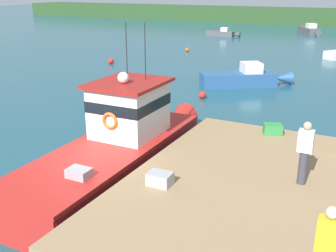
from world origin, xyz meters
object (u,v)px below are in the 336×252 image
deckhand_by_the_boat (305,152)px  moored_boat_mid_harbor (222,33)px  moored_boat_outer_mooring (310,30)px  mooring_buoy_channel_marker (187,50)px  crate_single_by_cleat (273,129)px  mooring_buoy_outer (111,61)px  deckhand_further_back (327,251)px  main_fishing_boat (120,146)px  crate_single_far (160,179)px  moored_boat_off_the_point (244,78)px  mooring_buoy_inshore (202,95)px

deckhand_by_the_boat → moored_boat_mid_harbor: size_ratio=0.39×
moored_boat_outer_mooring → mooring_buoy_channel_marker: moored_boat_outer_mooring is taller
crate_single_by_cleat → moored_boat_mid_harbor: bearing=112.4°
moored_boat_outer_mooring → crate_single_by_cleat: bearing=-82.7°
moored_boat_outer_mooring → mooring_buoy_outer: moored_boat_outer_mooring is taller
deckhand_further_back → moored_boat_outer_mooring: deckhand_further_back is taller
deckhand_further_back → mooring_buoy_outer: (-18.58, 20.87, -1.84)m
crate_single_by_cleat → moored_boat_outer_mooring: size_ratio=0.12×
mooring_buoy_channel_marker → main_fishing_boat: bearing=-70.0°
moored_boat_outer_mooring → deckhand_further_back: bearing=-81.0°
mooring_buoy_channel_marker → deckhand_further_back: bearing=-61.8°
crate_single_far → deckhand_by_the_boat: bearing=28.4°
main_fishing_boat → moored_boat_off_the_point: 14.03m
crate_single_by_cleat → deckhand_by_the_boat: (1.51, -3.28, 0.69)m
mooring_buoy_outer → moored_boat_off_the_point: bearing=-11.9°
moored_boat_off_the_point → mooring_buoy_outer: (-11.73, 2.48, -0.28)m
main_fishing_boat → moored_boat_outer_mooring: 46.16m
main_fishing_boat → moored_boat_outer_mooring: (-1.31, 46.13, -0.54)m
mooring_buoy_channel_marker → mooring_buoy_outer: 9.06m
main_fishing_boat → crate_single_far: bearing=-39.2°
deckhand_by_the_boat → mooring_buoy_outer: deckhand_by_the_boat is taller
deckhand_further_back → moored_boat_off_the_point: (-6.85, 18.39, -1.56)m
deckhand_by_the_boat → moored_boat_outer_mooring: 47.13m
crate_single_by_cleat → mooring_buoy_inshore: size_ratio=1.49×
crate_single_by_cleat → crate_single_far: 5.23m
moored_boat_off_the_point → moored_boat_mid_harbor: size_ratio=1.27×
mooring_buoy_outer → crate_single_far: bearing=-52.2°
crate_single_by_cleat → deckhand_by_the_boat: deckhand_by_the_boat is taller
mooring_buoy_inshore → mooring_buoy_outer: bearing=148.7°
moored_boat_mid_harbor → deckhand_by_the_boat: bearing=-67.4°
deckhand_further_back → mooring_buoy_channel_marker: bearing=118.2°
moored_boat_mid_harbor → mooring_buoy_channel_marker: size_ratio=12.10×
deckhand_by_the_boat → mooring_buoy_inshore: bearing=123.8°
main_fishing_boat → deckhand_by_the_boat: main_fishing_boat is taller
deckhand_by_the_boat → deckhand_further_back: bearing=-75.9°
main_fishing_boat → moored_boat_mid_harbor: size_ratio=2.33×
crate_single_by_cleat → deckhand_further_back: deckhand_further_back is taller
moored_boat_outer_mooring → moored_boat_off_the_point: size_ratio=0.94×
main_fishing_boat → crate_single_far: 3.39m
moored_boat_off_the_point → mooring_buoy_inshore: 4.13m
moored_boat_outer_mooring → mooring_buoy_inshore: (0.01, -36.06, -0.26)m
moored_boat_off_the_point → mooring_buoy_inshore: size_ratio=13.28×
moored_boat_outer_mooring → moored_boat_off_the_point: (1.17, -32.11, 0.04)m
mooring_buoy_channel_marker → crate_single_by_cleat: bearing=-59.1°
main_fishing_boat → moored_boat_off_the_point: (-0.13, 14.03, -0.51)m
moored_boat_off_the_point → mooring_buoy_inshore: bearing=-106.4°
moored_boat_outer_mooring → mooring_buoy_channel_marker: 22.40m
main_fishing_boat → deckhand_by_the_boat: bearing=-4.4°
moored_boat_mid_harbor → moored_boat_off_the_point: bearing=-67.1°
crate_single_far → mooring_buoy_outer: crate_single_far is taller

